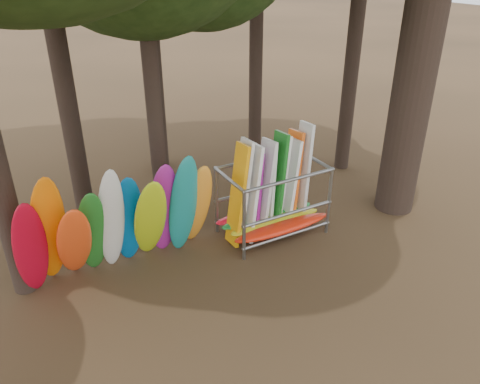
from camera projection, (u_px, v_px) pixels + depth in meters
ground at (273, 266)px, 11.50m from camera, size 120.00×120.00×0.00m
lake at (12, 14)px, 58.10m from camera, size 160.00×160.00×0.00m
kayak_row at (123, 223)px, 10.70m from camera, size 4.68×1.98×3.16m
storage_rack at (272, 201)px, 12.50m from camera, size 2.93×1.56×2.92m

